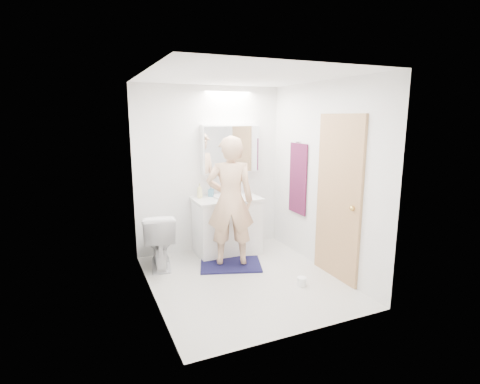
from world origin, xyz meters
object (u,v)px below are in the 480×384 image
person (230,201)px  toilet_paper_roll (302,281)px  toothbrush_cup (237,191)px  soap_bottle_b (211,191)px  toilet (159,239)px  soap_bottle_a (200,191)px  medicine_cabinet (230,149)px  vanity_cabinet (227,227)px

person → toilet_paper_roll: (0.55, -0.89, -0.84)m
person → toothbrush_cup: size_ratio=16.54×
soap_bottle_b → toothbrush_cup: 0.40m
toilet → person: size_ratio=0.44×
toilet → soap_bottle_a: bearing=-148.0°
soap_bottle_a → toilet: bearing=-157.9°
medicine_cabinet → soap_bottle_a: size_ratio=4.22×
vanity_cabinet → person: size_ratio=0.53×
soap_bottle_a → toilet_paper_roll: size_ratio=1.90×
soap_bottle_a → toilet_paper_roll: 1.92m
toilet → toilet_paper_roll: bearing=148.2°
person → soap_bottle_a: (-0.21, 0.64, 0.03)m
soap_bottle_b → toilet_paper_roll: 1.86m
medicine_cabinet → toothbrush_cup: medicine_cabinet is taller
toothbrush_cup → medicine_cabinet: bearing=148.9°
person → toilet_paper_roll: bearing=140.7°
medicine_cabinet → soap_bottle_b: (-0.32, -0.03, -0.60)m
toilet → toothbrush_cup: (1.24, 0.28, 0.50)m
person → soap_bottle_a: size_ratio=8.08×
toothbrush_cup → toilet_paper_roll: size_ratio=0.93×
medicine_cabinet → toilet: bearing=-164.3°
toilet → person: bearing=166.4°
vanity_cabinet → toothbrush_cup: size_ratio=8.82×
toothbrush_cup → soap_bottle_b: bearing=177.2°
medicine_cabinet → soap_bottle_b: bearing=-174.6°
soap_bottle_b → toothbrush_cup: size_ratio=1.52×
vanity_cabinet → toilet_paper_roll: (0.41, -1.38, -0.34)m
vanity_cabinet → toilet: vanity_cabinet is taller
vanity_cabinet → medicine_cabinet: bearing=55.0°
vanity_cabinet → person: (-0.14, -0.49, 0.50)m
vanity_cabinet → soap_bottle_b: bearing=133.8°
toilet → toothbrush_cup: size_ratio=7.26×
soap_bottle_a → toilet_paper_roll: soap_bottle_a is taller
toilet → person: 1.08m
soap_bottle_a → soap_bottle_b: 0.18m
soap_bottle_b → vanity_cabinet: bearing=-46.2°
vanity_cabinet → toilet_paper_roll: bearing=-73.5°
soap_bottle_a → soap_bottle_b: soap_bottle_a is taller
vanity_cabinet → person: person is taller
soap_bottle_a → toilet_paper_roll: bearing=-63.5°
toilet → toilet_paper_roll: (1.41, -1.26, -0.32)m
medicine_cabinet → soap_bottle_a: medicine_cabinet is taller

